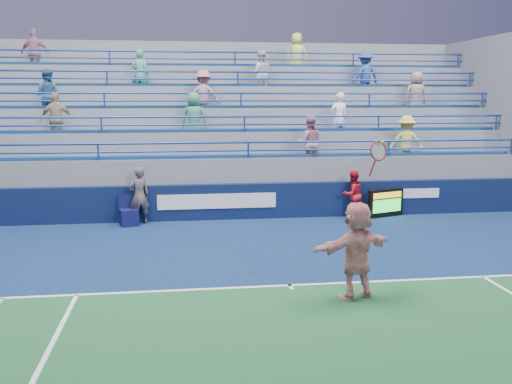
{
  "coord_description": "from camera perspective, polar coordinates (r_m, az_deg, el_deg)",
  "views": [
    {
      "loc": [
        -2.14,
        -10.67,
        3.7
      ],
      "look_at": [
        -0.34,
        2.5,
        1.5
      ],
      "focal_mm": 40.0,
      "sensor_mm": 36.0,
      "label": 1
    }
  ],
  "objects": [
    {
      "name": "bleacher_stand",
      "position": [
        21.16,
        -1.95,
        3.56
      ],
      "size": [
        18.0,
        5.61,
        6.13
      ],
      "color": "slate",
      "rests_on": "ground"
    },
    {
      "name": "ground",
      "position": [
        11.49,
        3.4,
        -9.4
      ],
      "size": [
        120.0,
        120.0,
        0.0
      ],
      "primitive_type": "plane",
      "color": "#333538"
    },
    {
      "name": "tennis_player",
      "position": [
        10.73,
        10.04,
        -5.75
      ],
      "size": [
        1.79,
        1.13,
        2.95
      ],
      "color": "white",
      "rests_on": "ground"
    },
    {
      "name": "sponsor_wall",
      "position": [
        17.58,
        -0.67,
        -0.92
      ],
      "size": [
        18.0,
        0.32,
        1.1
      ],
      "color": "#091835",
      "rests_on": "ground"
    },
    {
      "name": "serve_speed_board",
      "position": [
        18.27,
        12.83,
        -1.09
      ],
      "size": [
        1.25,
        0.56,
        0.89
      ],
      "color": "black",
      "rests_on": "ground"
    },
    {
      "name": "ball_girl",
      "position": [
        17.9,
        9.63,
        -0.24
      ],
      "size": [
        0.87,
        0.78,
        1.48
      ],
      "primitive_type": "imported",
      "rotation": [
        0.0,
        0.0,
        3.51
      ],
      "color": "red",
      "rests_on": "ground"
    },
    {
      "name": "judge_chair",
      "position": [
        17.04,
        -12.58,
        -2.39
      ],
      "size": [
        0.61,
        0.62,
        0.89
      ],
      "color": "#0D1240",
      "rests_on": "ground"
    },
    {
      "name": "line_judge",
      "position": [
        17.1,
        -11.61,
        -0.36
      ],
      "size": [
        0.73,
        0.61,
        1.72
      ],
      "primitive_type": "imported",
      "rotation": [
        0.0,
        0.0,
        3.52
      ],
      "color": "#15173A",
      "rests_on": "ground"
    }
  ]
}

